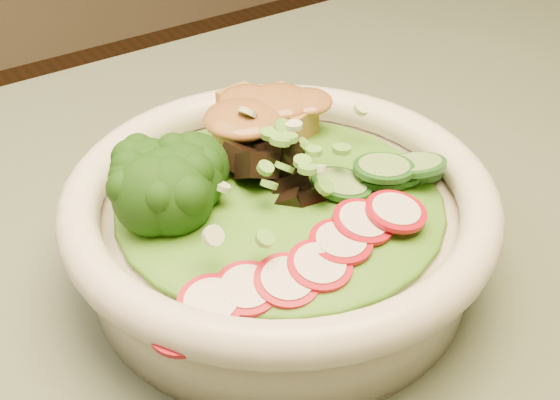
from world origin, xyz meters
TOP-DOWN VIEW (x-y plane):
  - dining_table at (0.00, 0.00)m, footprint 1.20×0.80m
  - salad_bowl at (-0.08, 0.04)m, footprint 0.27×0.27m
  - lettuce_bed at (-0.08, 0.04)m, footprint 0.21×0.21m
  - broccoli_florets at (-0.14, 0.06)m, footprint 0.10×0.10m
  - radish_slices at (-0.10, -0.03)m, footprint 0.12×0.08m
  - cucumber_slices at (-0.01, 0.01)m, footprint 0.09×0.09m
  - mushroom_heap at (-0.07, 0.05)m, footprint 0.09×0.09m
  - tofu_cubes at (-0.05, 0.10)m, footprint 0.11×0.09m
  - peanut_sauce at (-0.05, 0.10)m, footprint 0.07×0.06m
  - scallion_garnish at (-0.08, 0.04)m, footprint 0.19×0.19m

SIDE VIEW (x-z plane):
  - dining_table at x=0.00m, z-range 0.26..1.01m
  - salad_bowl at x=-0.08m, z-range 0.75..0.83m
  - lettuce_bed at x=-0.08m, z-range 0.80..0.82m
  - radish_slices at x=-0.10m, z-range 0.80..0.82m
  - cucumber_slices at x=-0.01m, z-range 0.80..0.84m
  - tofu_cubes at x=-0.05m, z-range 0.80..0.84m
  - mushroom_heap at x=-0.07m, z-range 0.80..0.84m
  - broccoli_florets at x=-0.14m, z-range 0.80..0.85m
  - scallion_garnish at x=-0.08m, z-range 0.82..0.85m
  - peanut_sauce at x=-0.05m, z-range 0.83..0.84m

